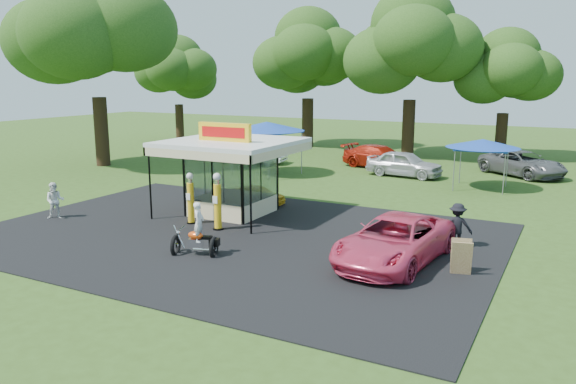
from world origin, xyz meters
The scene contains 23 objects.
ground centered at (0.00, 0.00, 0.00)m, with size 120.00×120.00×0.00m, color #314D18.
asphalt_apron centered at (0.00, 2.00, 0.02)m, with size 20.00×14.00×0.04m, color black.
gas_station_kiosk centered at (-2.00, 4.99, 1.78)m, with size 5.40×5.40×4.18m.
gas_pump_left centered at (-2.55, 2.67, 1.06)m, with size 0.41×0.41×2.22m.
gas_pump_right centered at (-0.98, 2.39, 1.14)m, with size 0.44×0.44×2.37m.
motorcycle centered at (0.28, -0.67, 0.77)m, with size 1.75×1.23×1.99m.
spare_tires centered at (-3.26, 4.05, 0.35)m, with size 0.86×0.55×0.73m.
a_frame_sign centered at (8.80, 1.62, 0.57)m, with size 0.68×0.70×1.13m.
kiosk_car centered at (-2.00, 7.20, 0.48)m, with size 1.13×2.82×0.96m, color yellow.
pink_sedan centered at (6.58, 1.78, 0.78)m, with size 2.60×5.63×1.56m, color #E23D65.
spectator_west centered at (-8.38, 0.62, 0.81)m, with size 0.79×0.62×1.63m, color white.
spectator_east_a centered at (8.10, 4.45, 0.84)m, with size 1.08×0.62×1.67m, color black.
bg_car_a centered at (-9.11, 18.56, 0.78)m, with size 1.65×4.74×1.56m, color white.
bg_car_b centered at (-0.31, 20.68, 0.77)m, with size 2.15×5.30×1.54m, color #AE1E0D.
bg_car_c centered at (2.11, 18.22, 0.80)m, with size 1.89×4.70×1.60m, color #B3B2B7.
bg_car_d centered at (8.64, 21.85, 0.78)m, with size 2.59×5.61×1.56m, color #5B5C5E.
tent_west centered at (-5.88, 14.93, 3.03)m, with size 4.79×4.79×3.35m.
tent_east centered at (7.00, 16.34, 2.51)m, with size 3.97×3.97×2.78m.
oak_far_a centered at (-22.89, 27.55, 6.23)m, with size 8.26×8.26×9.79m.
oak_far_b centered at (-9.90, 29.16, 7.50)m, with size 9.85×9.85×11.75m.
oak_far_c centered at (-0.09, 26.65, 7.91)m, with size 10.57×10.57×12.46m.
oak_far_d centered at (6.32, 29.48, 6.05)m, with size 7.98×7.98×9.50m.
oak_near centered at (-17.89, 12.69, 8.79)m, with size 12.18×12.18×14.03m.
Camera 1 is at (11.83, -15.83, 6.17)m, focal length 35.00 mm.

